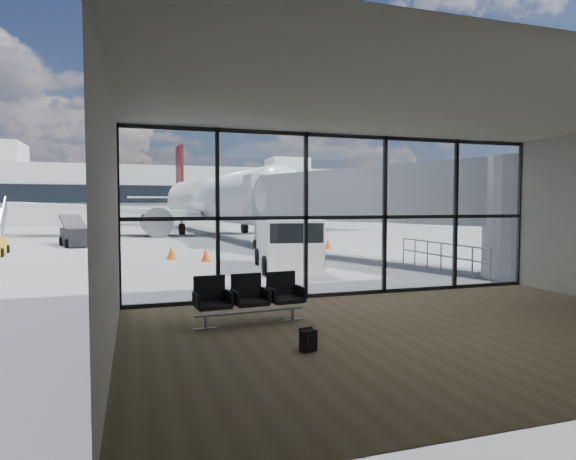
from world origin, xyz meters
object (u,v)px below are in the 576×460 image
backpack (308,340)px  belt_loader (77,236)px  seating_row (249,296)px  airliner (211,200)px  service_van (287,243)px

backpack → belt_loader: belt_loader is taller
seating_row → belt_loader: belt_loader is taller
airliner → belt_loader: size_ratio=8.58×
airliner → service_van: bearing=-96.8°
seating_row → airliner: 33.94m
seating_row → service_van: service_van is taller
backpack → airliner: (3.83, 35.86, 2.78)m
airliner → service_van: size_ratio=7.76×
backpack → seating_row: bearing=90.8°
airliner → belt_loader: 15.36m
service_van → belt_loader: service_van is taller
backpack → airliner: 36.17m
seating_row → service_van: 8.72m
airliner → backpack: bearing=-100.8°
seating_row → backpack: (0.53, -2.29, -0.39)m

